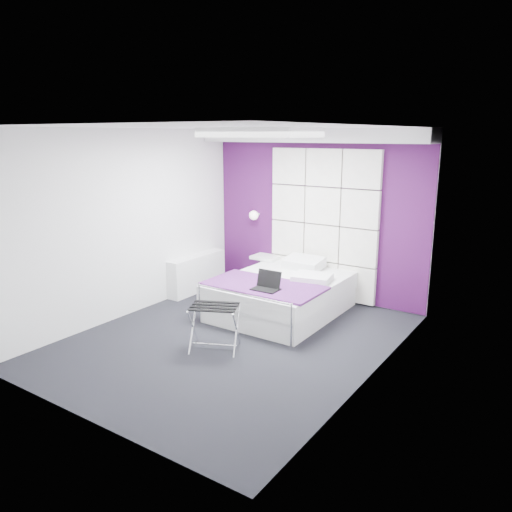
% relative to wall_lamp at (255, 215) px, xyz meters
% --- Properties ---
extents(floor, '(4.40, 4.40, 0.00)m').
position_rel_wall_lamp_xyz_m(floor, '(1.05, -2.06, -1.22)').
color(floor, black).
rests_on(floor, ground).
extents(ceiling, '(4.40, 4.40, 0.00)m').
position_rel_wall_lamp_xyz_m(ceiling, '(1.05, -2.06, 1.38)').
color(ceiling, white).
rests_on(ceiling, wall_back).
extents(wall_back, '(3.60, 0.00, 3.60)m').
position_rel_wall_lamp_xyz_m(wall_back, '(1.05, 0.14, 0.08)').
color(wall_back, white).
rests_on(wall_back, floor).
extents(wall_left, '(0.00, 4.40, 4.40)m').
position_rel_wall_lamp_xyz_m(wall_left, '(-0.75, -2.06, 0.08)').
color(wall_left, white).
rests_on(wall_left, floor).
extents(wall_right, '(0.00, 4.40, 4.40)m').
position_rel_wall_lamp_xyz_m(wall_right, '(2.85, -2.06, 0.08)').
color(wall_right, white).
rests_on(wall_right, floor).
extents(accent_wall, '(3.58, 0.02, 2.58)m').
position_rel_wall_lamp_xyz_m(accent_wall, '(1.05, 0.13, 0.08)').
color(accent_wall, '#410F44').
rests_on(accent_wall, wall_back).
extents(soffit, '(3.58, 0.50, 0.20)m').
position_rel_wall_lamp_xyz_m(soffit, '(1.05, -0.11, 1.28)').
color(soffit, white).
rests_on(soffit, wall_back).
extents(headboard, '(1.80, 0.08, 2.30)m').
position_rel_wall_lamp_xyz_m(headboard, '(1.20, 0.08, -0.05)').
color(headboard, silver).
rests_on(headboard, wall_back).
extents(skylight, '(1.36, 0.86, 0.12)m').
position_rel_wall_lamp_xyz_m(skylight, '(1.05, -1.46, 1.33)').
color(skylight, white).
rests_on(skylight, ceiling).
extents(wall_lamp, '(0.15, 0.15, 0.15)m').
position_rel_wall_lamp_xyz_m(wall_lamp, '(0.00, 0.00, 0.00)').
color(wall_lamp, white).
rests_on(wall_lamp, wall_back).
extents(radiator, '(0.22, 1.20, 0.60)m').
position_rel_wall_lamp_xyz_m(radiator, '(-0.64, -0.76, -0.92)').
color(radiator, white).
rests_on(radiator, floor).
extents(bed, '(1.60, 1.92, 0.68)m').
position_rel_wall_lamp_xyz_m(bed, '(1.06, -0.88, -0.93)').
color(bed, white).
rests_on(bed, floor).
extents(nightstand, '(0.44, 0.35, 0.05)m').
position_rel_wall_lamp_xyz_m(nightstand, '(0.25, -0.04, -0.68)').
color(nightstand, white).
rests_on(nightstand, wall_back).
extents(luggage_rack, '(0.56, 0.41, 0.55)m').
position_rel_wall_lamp_xyz_m(luggage_rack, '(1.04, -2.41, -0.95)').
color(luggage_rack, silver).
rests_on(luggage_rack, floor).
extents(laptop, '(0.35, 0.25, 0.25)m').
position_rel_wall_lamp_xyz_m(laptop, '(1.20, -1.49, -0.62)').
color(laptop, black).
rests_on(laptop, bed).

